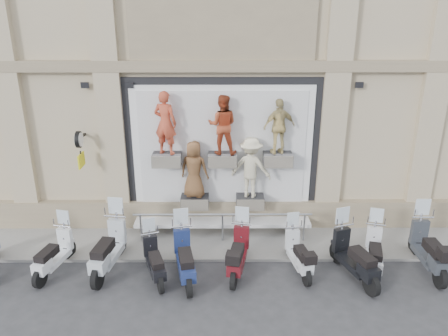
{
  "coord_description": "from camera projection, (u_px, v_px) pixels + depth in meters",
  "views": [
    {
      "loc": [
        -0.01,
        -8.92,
        6.38
      ],
      "look_at": [
        0.04,
        1.9,
        2.32
      ],
      "focal_mm": 35.0,
      "sensor_mm": 36.0,
      "label": 1
    }
  ],
  "objects": [
    {
      "name": "scooter_f",
      "position": [
        238.0,
        246.0,
        10.83
      ],
      "size": [
        0.89,
        1.96,
        1.54
      ],
      "primitive_type": null,
      "rotation": [
        0.0,
        0.0,
        -0.19
      ],
      "color": "#4E0D13",
      "rests_on": "ground"
    },
    {
      "name": "sidewalk",
      "position": [
        223.0,
        240.0,
        12.54
      ],
      "size": [
        16.0,
        2.2,
        0.08
      ],
      "primitive_type": "cube",
      "color": "gray",
      "rests_on": "ground"
    },
    {
      "name": "scooter_h",
      "position": [
        355.0,
        249.0,
        10.59
      ],
      "size": [
        1.19,
        2.09,
        1.63
      ],
      "primitive_type": null,
      "rotation": [
        0.0,
        0.0,
        0.32
      ],
      "color": "black",
      "rests_on": "ground"
    },
    {
      "name": "scooter_g",
      "position": [
        299.0,
        247.0,
        10.91
      ],
      "size": [
        0.79,
        1.76,
        1.38
      ],
      "primitive_type": null,
      "rotation": [
        0.0,
        0.0,
        0.18
      ],
      "color": "silver",
      "rests_on": "ground"
    },
    {
      "name": "scooter_j",
      "position": [
        430.0,
        241.0,
        10.91
      ],
      "size": [
        0.62,
        2.07,
        1.68
      ],
      "primitive_type": null,
      "rotation": [
        0.0,
        0.0,
        -0.01
      ],
      "color": "#2D3137",
      "rests_on": "ground"
    },
    {
      "name": "scooter_e",
      "position": [
        184.0,
        250.0,
        10.57
      ],
      "size": [
        0.95,
        2.05,
        1.61
      ],
      "primitive_type": null,
      "rotation": [
        0.0,
        0.0,
        0.19
      ],
      "color": "navy",
      "rests_on": "ground"
    },
    {
      "name": "guard_rail",
      "position": [
        223.0,
        228.0,
        12.3
      ],
      "size": [
        5.06,
        0.1,
        0.93
      ],
      "primitive_type": null,
      "color": "#9EA0A5",
      "rests_on": "ground"
    },
    {
      "name": "scooter_i",
      "position": [
        375.0,
        245.0,
        10.92
      ],
      "size": [
        0.99,
        1.89,
        1.48
      ],
      "primitive_type": null,
      "rotation": [
        0.0,
        0.0,
        -0.27
      ],
      "color": "silver",
      "rests_on": "ground"
    },
    {
      "name": "scooter_d",
      "position": [
        154.0,
        254.0,
        10.63
      ],
      "size": [
        1.03,
        1.77,
        1.38
      ],
      "primitive_type": null,
      "rotation": [
        0.0,
        0.0,
        0.34
      ],
      "color": "black",
      "rests_on": "ground"
    },
    {
      "name": "shop_vitrine",
      "position": [
        225.0,
        156.0,
        12.33
      ],
      "size": [
        5.6,
        0.93,
        4.3
      ],
      "color": "black",
      "rests_on": "ground"
    },
    {
      "name": "building",
      "position": [
        222.0,
        16.0,
        15.04
      ],
      "size": [
        14.0,
        8.6,
        12.0
      ],
      "primitive_type": null,
      "color": "tan",
      "rests_on": "ground"
    },
    {
      "name": "scooter_b",
      "position": [
        53.0,
        247.0,
        10.87
      ],
      "size": [
        0.91,
        1.86,
        1.45
      ],
      "primitive_type": null,
      "rotation": [
        0.0,
        0.0,
        -0.23
      ],
      "color": "silver",
      "rests_on": "ground"
    },
    {
      "name": "scooter_c",
      "position": [
        108.0,
        240.0,
        10.89
      ],
      "size": [
        0.91,
        2.18,
        1.72
      ],
      "primitive_type": null,
      "rotation": [
        0.0,
        0.0,
        -0.14
      ],
      "color": "#ACB3BA",
      "rests_on": "ground"
    },
    {
      "name": "ground",
      "position": [
        223.0,
        285.0,
        10.59
      ],
      "size": [
        90.0,
        90.0,
        0.0
      ],
      "primitive_type": "plane",
      "color": "#313134",
      "rests_on": "ground"
    },
    {
      "name": "clock_sign_bracket",
      "position": [
        80.0,
        145.0,
        11.9
      ],
      "size": [
        0.1,
        0.8,
        1.02
      ],
      "color": "black",
      "rests_on": "ground"
    }
  ]
}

